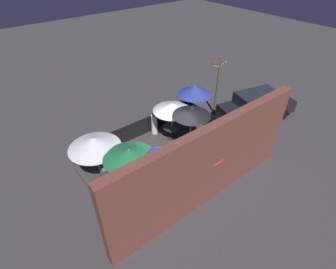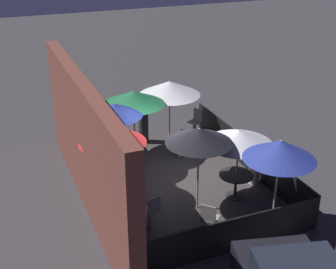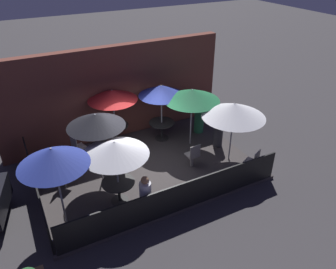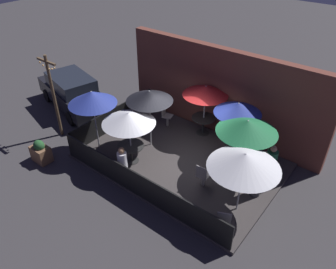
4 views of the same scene
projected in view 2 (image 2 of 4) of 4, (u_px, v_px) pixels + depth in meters
The scene contains 22 objects.
ground_plane at pixel (177, 185), 14.22m from camera, with size 60.00×60.00×0.00m, color #383538.
patio_deck at pixel (177, 183), 14.19m from camera, with size 7.18×4.91×0.12m.
building_wall at pixel (85, 145), 12.53m from camera, with size 8.78×0.36×3.69m.
fence_front at pixel (247, 154), 14.79m from camera, with size 6.98×0.05×0.95m.
fence_side_left at pixel (236, 235), 10.98m from camera, with size 0.05×4.71×0.95m.
patio_umbrella_0 at pixel (239, 137), 12.62m from camera, with size 1.89×1.89×2.08m.
patio_umbrella_1 at pixel (114, 110), 13.97m from camera, with size 1.71×1.71×2.25m.
patio_umbrella_2 at pixel (112, 136), 12.37m from camera, with size 1.82×1.82×2.19m.
patio_umbrella_3 at pixel (170, 88), 16.09m from camera, with size 2.14×2.14×2.19m.
patio_umbrella_4 at pixel (133, 98), 14.94m from camera, with size 2.03×2.03×2.26m.
patio_umbrella_5 at pixel (199, 136), 11.96m from camera, with size 1.76×1.76×2.38m.
patio_umbrella_6 at pixel (280, 150), 11.17m from camera, with size 1.79×1.79×2.46m.
dining_table_0 at pixel (236, 179), 13.17m from camera, with size 0.97×0.97×0.71m.
dining_table_1 at pixel (117, 153), 14.58m from camera, with size 0.99×0.99×0.72m.
dining_table_2 at pixel (115, 182), 12.95m from camera, with size 1.00×1.00×0.76m.
patio_chair_0 at pixel (181, 143), 15.44m from camera, with size 0.41×0.41×0.92m.
patio_chair_1 at pixel (210, 218), 11.54m from camera, with size 0.56×0.56×0.93m.
patio_chair_2 at pixel (151, 210), 11.82m from camera, with size 0.50×0.50×0.95m.
patio_chair_3 at pixel (196, 121), 17.15m from camera, with size 0.53×0.53×0.93m.
patron_0 at pixel (143, 126), 16.46m from camera, with size 0.39×0.39×1.34m.
patron_1 at pixel (110, 134), 16.01m from camera, with size 0.50×0.50×1.23m.
patron_2 at pixel (255, 165), 13.85m from camera, with size 0.46×0.46×1.34m.
Camera 2 is at (-11.29, 4.84, 7.32)m, focal length 50.00 mm.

